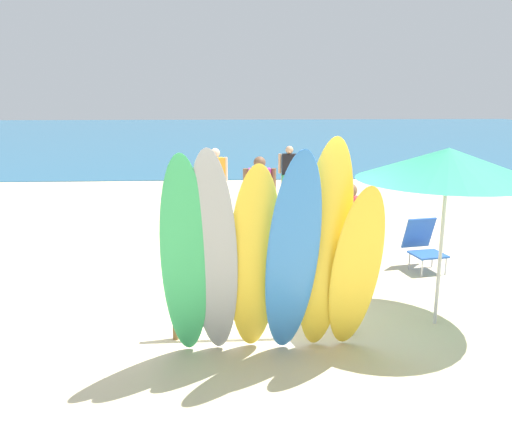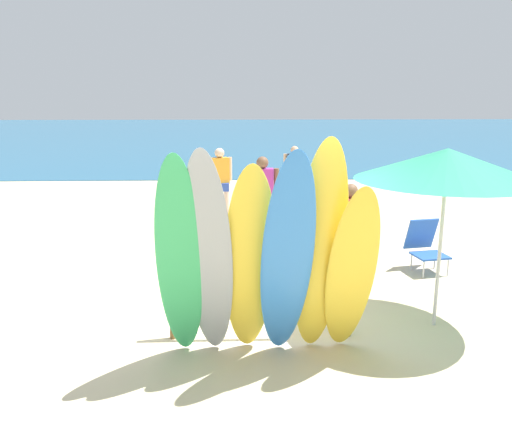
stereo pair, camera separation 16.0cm
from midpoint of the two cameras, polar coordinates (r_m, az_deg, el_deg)
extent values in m
plane|color=beige|center=(19.91, -1.00, 5.23)|extent=(60.00, 60.00, 0.00)
cube|color=#235B7F|center=(37.27, -1.47, 9.03)|extent=(60.00, 40.00, 0.02)
cylinder|color=brown|center=(6.24, -8.34, -9.72)|extent=(0.07, 0.07, 0.75)
cylinder|color=brown|center=(6.35, 10.73, -9.40)|extent=(0.07, 0.07, 0.75)
cylinder|color=brown|center=(6.08, 1.30, -6.45)|extent=(2.18, 0.06, 0.06)
ellipsoid|color=#38B266|center=(5.35, -7.36, -4.75)|extent=(0.51, 0.88, 2.30)
ellipsoid|color=#999EA3|center=(5.33, -4.29, -4.51)|extent=(0.55, 0.92, 2.35)
ellipsoid|color=yellow|center=(5.43, 0.16, -5.01)|extent=(0.58, 0.84, 2.19)
ellipsoid|color=#337AD1|center=(5.29, 4.25, -4.66)|extent=(0.61, 1.02, 2.35)
ellipsoid|color=yellow|center=(5.44, 7.73, -3.73)|extent=(0.57, 0.84, 2.43)
ellipsoid|color=yellow|center=(5.56, 11.06, -5.91)|extent=(0.54, 0.88, 1.98)
cylinder|color=beige|center=(12.10, -4.20, 1.77)|extent=(0.12, 0.12, 0.77)
cylinder|color=beige|center=(12.23, -2.83, 1.91)|extent=(0.12, 0.12, 0.77)
cube|color=#2D4CB2|center=(12.10, -3.53, 3.34)|extent=(0.41, 0.25, 0.18)
cube|color=orange|center=(12.05, -3.56, 5.05)|extent=(0.45, 0.35, 0.60)
sphere|color=beige|center=(12.00, -3.59, 6.99)|extent=(0.22, 0.22, 0.22)
cylinder|color=beige|center=(11.95, -4.69, 5.12)|extent=(0.09, 0.09, 0.54)
cylinder|color=beige|center=(12.14, -2.45, 5.28)|extent=(0.09, 0.09, 0.54)
cylinder|color=brown|center=(10.09, 0.20, -0.46)|extent=(0.12, 0.12, 0.80)
cylinder|color=brown|center=(10.10, 2.06, -0.44)|extent=(0.12, 0.12, 0.80)
cube|color=orange|center=(10.02, 1.14, 1.41)|extent=(0.43, 0.26, 0.19)
cube|color=#B23399|center=(9.95, 1.15, 3.53)|extent=(0.41, 0.21, 0.62)
sphere|color=brown|center=(9.88, 1.16, 5.96)|extent=(0.23, 0.23, 0.23)
cylinder|color=brown|center=(9.93, -0.37, 3.72)|extent=(0.10, 0.10, 0.56)
cylinder|color=brown|center=(9.96, 2.67, 3.74)|extent=(0.10, 0.10, 0.56)
cylinder|color=brown|center=(7.96, 9.68, -4.68)|extent=(0.11, 0.11, 0.73)
cylinder|color=brown|center=(8.17, 11.24, -4.29)|extent=(0.11, 0.11, 0.73)
cube|color=orange|center=(7.97, 10.56, -2.37)|extent=(0.39, 0.24, 0.18)
cube|color=#DB333D|center=(7.89, 10.67, 0.05)|extent=(0.43, 0.37, 0.57)
sphere|color=brown|center=(7.81, 10.79, 2.85)|extent=(0.21, 0.21, 0.21)
cylinder|color=brown|center=(7.72, 9.39, 0.06)|extent=(0.09, 0.09, 0.51)
cylinder|color=brown|center=(8.05, 11.92, 0.49)|extent=(0.09, 0.09, 0.51)
cylinder|color=tan|center=(13.74, 5.08, 3.03)|extent=(0.11, 0.11, 0.72)
cylinder|color=tan|center=(13.74, 3.84, 3.05)|extent=(0.11, 0.11, 0.72)
cube|color=#33A36B|center=(13.69, 4.48, 4.28)|extent=(0.39, 0.24, 0.17)
cube|color=black|center=(13.64, 4.50, 5.69)|extent=(0.39, 0.23, 0.56)
sphere|color=tan|center=(13.59, 4.53, 7.29)|extent=(0.20, 0.20, 0.20)
cylinder|color=tan|center=(13.64, 5.51, 5.80)|extent=(0.09, 0.09, 0.50)
cylinder|color=tan|center=(13.63, 3.50, 5.84)|extent=(0.09, 0.09, 0.50)
cylinder|color=tan|center=(11.44, 9.25, 0.81)|extent=(0.11, 0.11, 0.71)
cylinder|color=tan|center=(11.68, 8.47, 1.10)|extent=(0.11, 0.11, 0.71)
cube|color=#DB333D|center=(11.50, 8.91, 2.41)|extent=(0.38, 0.24, 0.17)
cube|color=silver|center=(11.45, 8.97, 4.07)|extent=(0.31, 0.41, 0.56)
sphere|color=tan|center=(11.39, 9.04, 5.95)|extent=(0.20, 0.20, 0.20)
cylinder|color=tan|center=(11.25, 9.62, 4.04)|extent=(0.09, 0.09, 0.50)
cylinder|color=tan|center=(11.64, 8.35, 4.39)|extent=(0.09, 0.09, 0.50)
cylinder|color=#B7B7BC|center=(8.61, 18.18, -5.37)|extent=(0.02, 0.02, 0.28)
cylinder|color=#B7B7BC|center=(8.83, 20.53, -5.10)|extent=(0.02, 0.02, 0.28)
cylinder|color=#B7B7BC|center=(8.92, 16.94, -4.64)|extent=(0.02, 0.02, 0.28)
cylinder|color=#B7B7BC|center=(9.13, 19.23, -4.39)|extent=(0.02, 0.02, 0.28)
cube|color=blue|center=(8.83, 18.80, -3.91)|extent=(0.58, 0.54, 0.03)
cube|color=blue|center=(9.01, 17.89, -1.68)|extent=(0.53, 0.30, 0.53)
cylinder|color=silver|center=(6.71, 19.95, -2.68)|extent=(0.04, 0.04, 2.09)
cone|color=#2D9370|center=(6.52, 20.61, 5.40)|extent=(2.12, 2.12, 0.37)
camera|label=1|loc=(0.08, -89.40, 0.14)|focal=37.01mm
camera|label=2|loc=(0.08, 90.60, -0.14)|focal=37.01mm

